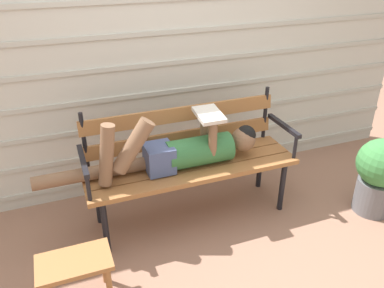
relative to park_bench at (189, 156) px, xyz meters
name	(u,v)px	position (x,y,z in m)	size (l,w,h in m)	color
ground_plane	(201,229)	(0.00, -0.26, -0.52)	(12.00, 12.00, 0.00)	#936B56
house_siding	(165,62)	(0.00, 0.55, 0.59)	(4.75, 0.08, 2.21)	beige
park_bench	(189,156)	(0.00, 0.00, 0.00)	(1.62, 0.48, 0.93)	#9E6638
reclining_person	(180,151)	(-0.10, -0.07, 0.10)	(1.66, 0.25, 0.48)	#33703D
footstool	(75,269)	(-0.95, -0.62, -0.25)	(0.43, 0.26, 0.34)	#9E6638
potted_plant	(379,173)	(1.41, -0.53, -0.16)	(0.38, 0.38, 0.64)	slate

